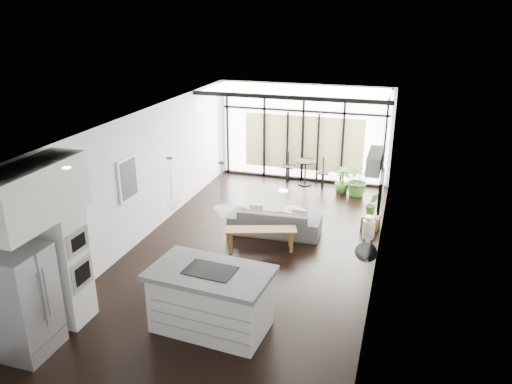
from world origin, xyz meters
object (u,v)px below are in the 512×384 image
Objects in this scene: fridge at (25,303)px; console_bench at (261,239)px; sofa at (275,216)px; pouf at (293,217)px; island at (211,299)px; milk_can at (369,227)px; tv at (381,191)px.

console_bench is at bearing 60.98° from fridge.
pouf is at bearing -119.14° from sofa.
fridge is at bearing -115.25° from pouf.
island is 3.65× the size of milk_can.
pouf is (0.33, 4.31, -0.32)m from island.
tv is (2.26, -0.10, 0.90)m from sofa.
pouf is at bearing 160.98° from tv.
milk_can reaches higher than pouf.
island is at bearing -107.71° from console_bench.
island is 2.70m from fridge.
sofa is (0.04, 3.73, -0.11)m from island.
milk_can is (2.05, 0.36, -0.14)m from sofa.
milk_can is at bearing 12.36° from console_bench.
pouf is at bearing 90.47° from island.
tv is at bearing -65.18° from milk_can.
console_bench is 1.52m from pouf.
console_bench is (-0.07, -0.89, -0.16)m from sofa.
fridge is 6.79m from tv.
console_bench is 2.46m from milk_can.
island is 4.33m from pouf.
fridge is 1.50× the size of tv.
island reaches higher than console_bench.
island is at bearing -94.32° from pouf.
fridge is at bearing -145.67° from island.
milk_can is at bearing -7.32° from pouf.
island is 4.37m from tv.
pouf is at bearing 64.75° from fridge.
tv is (4.63, 4.95, 0.47)m from fridge.
console_bench is at bearing -161.09° from tv.
sofa is 1.38× the size of console_bench.
pouf is (0.35, 1.48, -0.05)m from console_bench.
pouf is 2.37m from tv.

